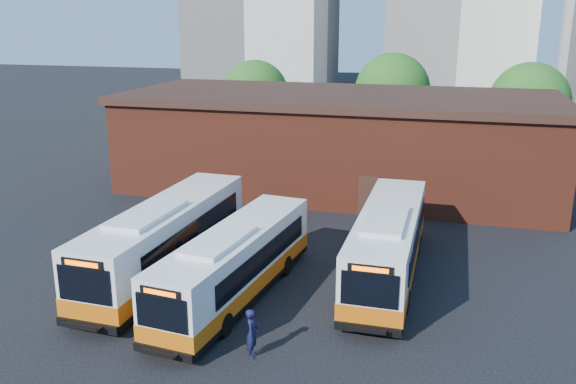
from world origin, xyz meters
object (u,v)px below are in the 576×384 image
(bus_east, at_px, (388,246))
(transit_worker, at_px, (252,333))
(bus_midwest, at_px, (166,242))
(bus_mideast, at_px, (235,266))

(bus_east, xyz_separation_m, transit_worker, (-3.64, -7.94, -0.59))
(bus_east, distance_m, transit_worker, 8.75)
(bus_midwest, distance_m, bus_mideast, 4.13)
(bus_east, bearing_deg, bus_mideast, -147.22)
(bus_midwest, height_order, bus_east, bus_midwest)
(bus_mideast, bearing_deg, transit_worker, -56.53)
(bus_mideast, distance_m, bus_east, 6.91)
(bus_mideast, bearing_deg, bus_east, 39.04)
(transit_worker, bearing_deg, bus_mideast, 19.82)
(transit_worker, bearing_deg, bus_midwest, 39.23)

